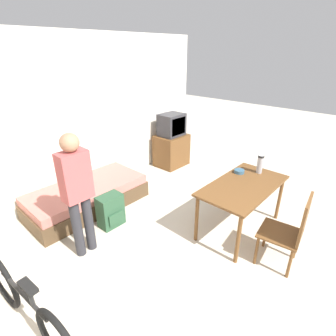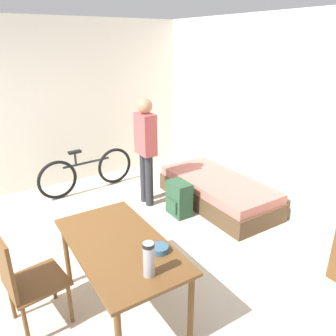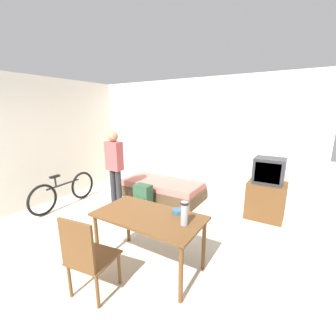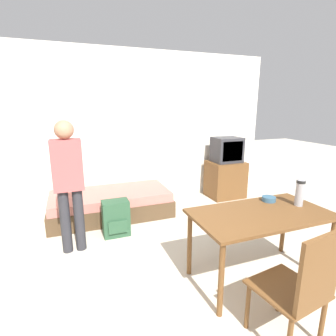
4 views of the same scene
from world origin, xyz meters
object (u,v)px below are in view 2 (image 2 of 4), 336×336
bicycle (87,172)px  backpack (179,199)px  mate_bowl (160,249)px  thermos_flask (149,258)px  daybed (217,191)px  wooden_chair (22,277)px  dining_table (120,251)px  person_standing (146,145)px

bicycle → backpack: size_ratio=3.28×
backpack → mate_bowl: bearing=-39.1°
thermos_flask → daybed: bearing=128.3°
wooden_chair → bicycle: 2.82m
dining_table → mate_bowl: bearing=38.5°
thermos_flask → dining_table: bearing=-178.0°
wooden_chair → bicycle: (-2.44, 1.40, -0.20)m
daybed → wooden_chair: wooden_chair is taller
dining_table → person_standing: (-1.77, 1.24, 0.28)m
person_standing → mate_bowl: person_standing is taller
thermos_flask → backpack: (-1.71, 1.43, -0.64)m
backpack → person_standing: bearing=-159.3°
mate_bowl → bicycle: bearing=172.3°
person_standing → bicycle: bearing=-147.1°
backpack → bicycle: bearing=-151.4°
thermos_flask → mate_bowl: bearing=133.8°
daybed → thermos_flask: 2.78m
dining_table → person_standing: 2.18m
bicycle → person_standing: size_ratio=1.02×
wooden_chair → backpack: bearing=113.2°
wooden_chair → person_standing: person_standing is taller
person_standing → thermos_flask: person_standing is taller
wooden_chair → mate_bowl: wooden_chair is taller
daybed → thermos_flask: size_ratio=6.84×
bicycle → mate_bowl: size_ratio=11.03×
dining_table → backpack: 1.93m
wooden_chair → thermos_flask: thermos_flask is taller
bicycle → thermos_flask: (3.20, -0.62, 0.56)m
mate_bowl → person_standing: bearing=153.9°
daybed → mate_bowl: size_ratio=12.84×
person_standing → mate_bowl: bearing=-26.1°
daybed → person_standing: person_standing is taller
wooden_chair → thermos_flask: (0.76, 0.78, 0.35)m
mate_bowl → thermos_flask: bearing=-46.2°
daybed → person_standing: bearing=-123.6°
thermos_flask → bicycle: bearing=169.0°
thermos_flask → person_standing: bearing=151.7°
daybed → wooden_chair: size_ratio=1.97×
daybed → bicycle: bicycle is taller
dining_table → backpack: dining_table is taller
daybed → bicycle: (-1.52, -1.50, 0.13)m
bicycle → person_standing: bearing=32.9°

